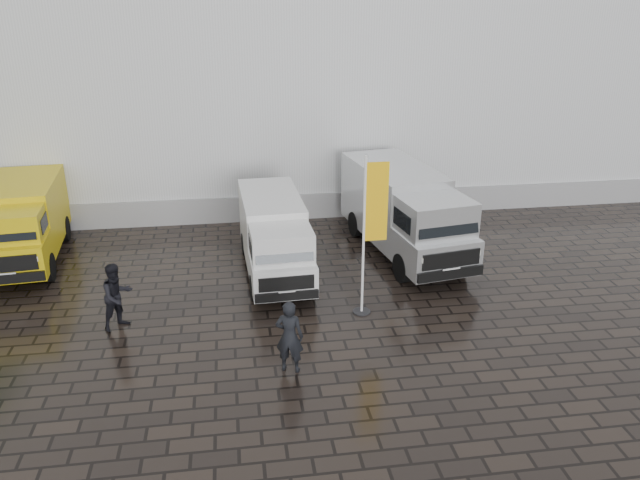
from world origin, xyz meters
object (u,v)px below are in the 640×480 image
object	(u,v)px
flagpole	(370,229)
person_front	(289,336)
van_silver	(404,214)
wheelie_bin	(429,205)
person_tent	(117,296)
van_white	(274,238)
van_yellow	(23,225)

from	to	relation	value
flagpole	person_front	xyz separation A→B (m)	(-2.47, -2.57, -1.58)
person_front	van_silver	bearing A→B (deg)	-105.98
wheelie_bin	person_tent	size ratio (longest dim) A/B	0.56
wheelie_bin	person_front	bearing A→B (deg)	-124.94
flagpole	person_tent	world-z (taller)	flagpole
van_silver	wheelie_bin	bearing A→B (deg)	49.59
person_tent	flagpole	bearing A→B (deg)	-42.00
van_white	flagpole	bearing A→B (deg)	-53.86
wheelie_bin	van_white	bearing A→B (deg)	-147.72
wheelie_bin	person_tent	world-z (taller)	person_tent
van_silver	wheelie_bin	size ratio (longest dim) A/B	6.40
van_silver	person_front	bearing A→B (deg)	-134.18
van_silver	flagpole	xyz separation A→B (m)	(-2.10, -4.02, 1.08)
van_white	van_silver	xyz separation A→B (m)	(4.48, 1.02, 0.23)
van_yellow	flagpole	bearing A→B (deg)	-30.93
wheelie_bin	van_yellow	bearing A→B (deg)	-172.95
van_silver	flagpole	distance (m)	4.66
wheelie_bin	person_front	world-z (taller)	person_front
van_white	person_front	size ratio (longest dim) A/B	2.98
van_silver	van_white	bearing A→B (deg)	-176.57
flagpole	van_silver	bearing A→B (deg)	62.44
van_yellow	van_white	xyz separation A→B (m)	(8.12, -2.13, -0.09)
van_yellow	van_white	distance (m)	8.39
van_yellow	flagpole	world-z (taller)	flagpole
van_silver	person_tent	world-z (taller)	van_silver
van_silver	flagpole	world-z (taller)	flagpole
person_front	person_tent	bearing A→B (deg)	-13.43
wheelie_bin	person_tent	xyz separation A→B (m)	(-10.86, -7.14, 0.41)
van_yellow	person_tent	xyz separation A→B (m)	(3.71, -4.98, -0.36)
wheelie_bin	person_front	xyz separation A→B (m)	(-6.54, -9.87, 0.41)
van_white	wheelie_bin	bearing A→B (deg)	31.31
flagpole	person_tent	distance (m)	6.98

